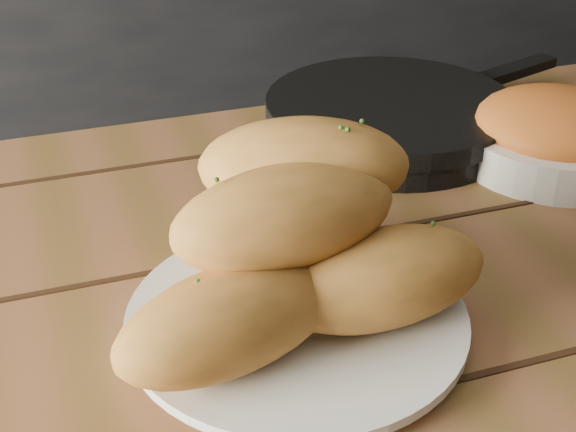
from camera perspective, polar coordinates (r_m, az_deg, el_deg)
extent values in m
cube|color=black|center=(2.08, -13.65, 10.62)|extent=(2.80, 0.60, 0.90)
cube|color=brown|center=(0.65, 4.27, -8.06)|extent=(1.61, 0.82, 0.04)
cylinder|color=silver|center=(0.61, 0.62, -7.73)|extent=(0.23, 0.23, 0.01)
cylinder|color=silver|center=(0.60, 0.62, -7.13)|extent=(0.26, 0.26, 0.01)
ellipsoid|color=#C27C36|center=(0.54, -4.08, -7.36)|extent=(0.18, 0.12, 0.07)
ellipsoid|color=#C27C36|center=(0.58, 6.67, -4.43)|extent=(0.17, 0.08, 0.07)
ellipsoid|color=#C27C36|center=(0.63, -1.66, -1.13)|extent=(0.09, 0.16, 0.07)
ellipsoid|color=#C27C36|center=(0.54, -0.22, -0.04)|extent=(0.17, 0.09, 0.07)
ellipsoid|color=#C27C36|center=(0.58, 1.13, 3.53)|extent=(0.17, 0.12, 0.07)
cylinder|color=black|center=(0.91, 7.23, 6.52)|extent=(0.27, 0.27, 0.03)
cylinder|color=black|center=(0.90, 7.32, 7.67)|extent=(0.28, 0.28, 0.02)
cube|color=black|center=(1.05, 15.67, 9.88)|extent=(0.14, 0.07, 0.01)
cylinder|color=white|center=(0.89, 18.37, 4.83)|extent=(0.20, 0.20, 0.04)
ellipsoid|color=#C84923|center=(0.88, 18.63, 6.30)|extent=(0.17, 0.17, 0.06)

